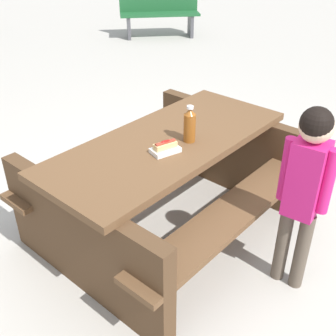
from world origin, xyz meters
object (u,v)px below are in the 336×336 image
object	(u,v)px
soda_bottle	(190,125)
hotdog_tray	(165,148)
child_in_coat	(306,180)
picnic_table	(168,178)
park_bench_near	(159,12)

from	to	relation	value
soda_bottle	hotdog_tray	bearing A→B (deg)	11.70
child_in_coat	soda_bottle	bearing A→B (deg)	-72.25
child_in_coat	picnic_table	bearing A→B (deg)	-67.86
picnic_table	park_bench_near	size ratio (longest dim) A/B	1.39
park_bench_near	soda_bottle	bearing A→B (deg)	60.21
soda_bottle	hotdog_tray	xyz separation A→B (m)	(0.22, 0.04, -0.08)
soda_bottle	child_in_coat	bearing A→B (deg)	107.75
picnic_table	child_in_coat	xyz separation A→B (m)	(-0.35, 0.87, 0.33)
child_in_coat	park_bench_near	xyz separation A→B (m)	(-2.68, -5.88, -0.33)
picnic_table	park_bench_near	distance (m)	5.86
picnic_table	soda_bottle	xyz separation A→B (m)	(-0.11, 0.10, 0.42)
picnic_table	soda_bottle	world-z (taller)	soda_bottle
soda_bottle	hotdog_tray	world-z (taller)	soda_bottle
picnic_table	hotdog_tray	size ratio (longest dim) A/B	11.72
soda_bottle	child_in_coat	distance (m)	0.81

